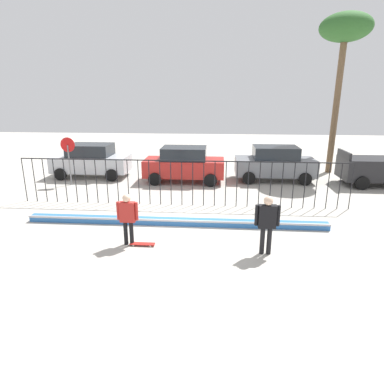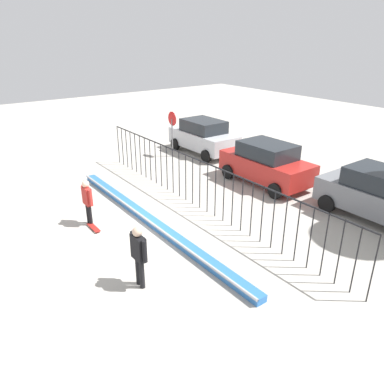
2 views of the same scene
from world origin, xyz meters
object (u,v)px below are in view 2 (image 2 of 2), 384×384
Objects in this scene: camera_operator at (139,251)px; parked_car_gray at (380,195)px; skateboard at (94,227)px; parked_car_red at (266,163)px; parked_car_silver at (203,136)px; stop_sign at (172,128)px; skateboarder at (87,198)px.

parked_car_gray reaches higher than camera_operator.
camera_operator is (3.80, -0.25, 1.03)m from skateboard.
skateboard is 8.15m from parked_car_red.
parked_car_silver is at bearing 176.75° from parked_car_red.
parked_car_gray is at bearing 11.04° from parked_car_red.
skateboard is at bearing -62.04° from parked_car_silver.
parked_car_red is 5.00m from parked_car_gray.
stop_sign is at bearing -38.88° from camera_operator.
skateboarder is 0.39× the size of parked_car_gray.
stop_sign is at bearing -174.90° from parked_car_gray.
stop_sign is (-5.40, 6.96, 1.56)m from skateboard.
skateboard is at bearing -52.20° from stop_sign.
skateboard is (0.44, -0.05, -0.95)m from skateboarder.
stop_sign reaches higher than parked_car_silver.
parked_car_silver is at bearing -46.70° from camera_operator.
stop_sign is (-5.92, -1.13, 0.64)m from parked_car_red.
stop_sign is at bearing -105.94° from parked_car_silver.
skateboarder is 8.09m from parked_car_red.
skateboard is 0.32× the size of stop_sign.
skateboarder is at bearing 155.29° from skateboard.
parked_car_gray is at bearing 45.64° from skateboarder.
parked_car_silver and parked_car_red have the same top height.
parked_car_red is at bearing 67.98° from skateboard.
parked_car_red is 1.00× the size of parked_car_gray.
parked_car_red is at bearing 73.16° from skateboarder.
camera_operator is (4.24, -0.30, 0.08)m from skateboarder.
camera_operator is 0.42× the size of parked_car_red.
skateboarder is at bearing -4.81° from camera_operator.
parked_car_silver reaches higher than skateboard.
skateboarder is at bearing -92.98° from parked_car_red.
stop_sign reaches higher than camera_operator.
parked_car_gray is at bearing -101.39° from camera_operator.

